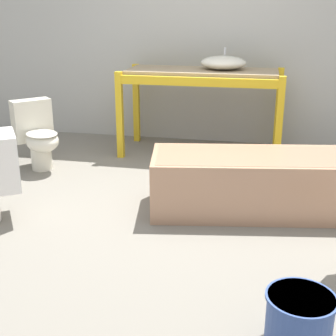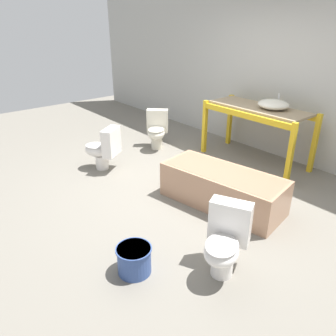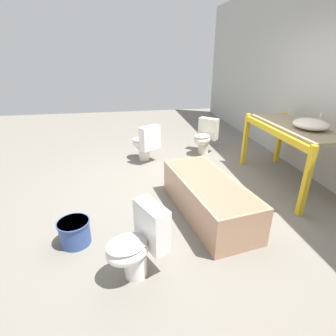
{
  "view_description": "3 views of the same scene",
  "coord_description": "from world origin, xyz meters",
  "px_view_note": "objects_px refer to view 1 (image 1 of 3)",
  "views": [
    {
      "loc": [
        0.73,
        -3.59,
        1.62
      ],
      "look_at": [
        0.07,
        -0.38,
        0.48
      ],
      "focal_mm": 50.0,
      "sensor_mm": 36.0,
      "label": 1
    },
    {
      "loc": [
        3.1,
        -2.91,
        2.28
      ],
      "look_at": [
        0.08,
        -0.38,
        0.46
      ],
      "focal_mm": 35.0,
      "sensor_mm": 36.0,
      "label": 2
    },
    {
      "loc": [
        3.44,
        -0.95,
        1.95
      ],
      "look_at": [
        0.21,
        -0.38,
        0.49
      ],
      "focal_mm": 28.0,
      "sensor_mm": 36.0,
      "label": 3
    }
  ],
  "objects_px": {
    "bucket_white": "(299,319)",
    "toilet_far": "(38,135)",
    "sink_basin": "(223,63)",
    "bathtub_main": "(250,179)"
  },
  "relations": [
    {
      "from": "bucket_white",
      "to": "toilet_far",
      "type": "bearing_deg",
      "value": 137.99
    },
    {
      "from": "toilet_far",
      "to": "bucket_white",
      "type": "distance_m",
      "value": 3.37
    },
    {
      "from": "toilet_far",
      "to": "bucket_white",
      "type": "bearing_deg",
      "value": -88.14
    },
    {
      "from": "toilet_far",
      "to": "bucket_white",
      "type": "relative_size",
      "value": 2.01
    },
    {
      "from": "sink_basin",
      "to": "bucket_white",
      "type": "distance_m",
      "value": 3.37
    },
    {
      "from": "bucket_white",
      "to": "bathtub_main",
      "type": "bearing_deg",
      "value": 100.89
    },
    {
      "from": "toilet_far",
      "to": "bucket_white",
      "type": "height_order",
      "value": "toilet_far"
    },
    {
      "from": "sink_basin",
      "to": "bathtub_main",
      "type": "relative_size",
      "value": 0.29
    },
    {
      "from": "bathtub_main",
      "to": "toilet_far",
      "type": "distance_m",
      "value": 2.28
    },
    {
      "from": "sink_basin",
      "to": "bucket_white",
      "type": "relative_size",
      "value": 1.41
    }
  ]
}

